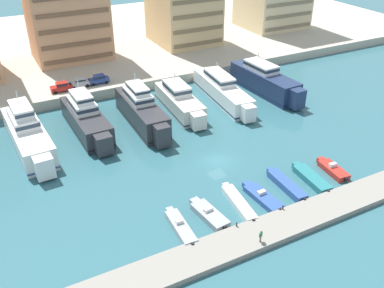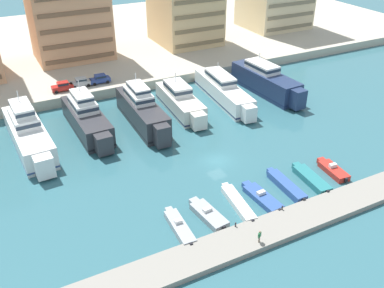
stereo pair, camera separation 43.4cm
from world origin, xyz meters
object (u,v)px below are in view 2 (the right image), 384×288
motorboat_grey_left (208,214)px  motorboat_blue_center (286,185)px  car_red_far_left (63,86)px  motorboat_white_mid_left (238,203)px  yacht_charcoal_mid_left (87,118)px  yacht_ivory_center (180,101)px  car_blue_mid_left (100,79)px  yacht_white_center_right (223,90)px  car_silver_left (81,82)px  motorboat_grey_far_left (179,227)px  motorboat_blue_center_left (262,197)px  yacht_navy_mid_right (266,81)px  motorboat_teal_center_right (311,179)px  pedestrian_near_edge (260,236)px  yacht_charcoal_center_left (142,110)px  motorboat_red_mid_right (333,170)px  yacht_white_left (28,133)px

motorboat_grey_left → motorboat_blue_center: 12.49m
motorboat_blue_center → car_red_far_left: 47.96m
motorboat_white_mid_left → yacht_charcoal_mid_left: bearing=112.0°
yacht_ivory_center → car_blue_mid_left: 18.50m
yacht_white_center_right → car_silver_left: size_ratio=5.34×
yacht_charcoal_mid_left → motorboat_blue_center: yacht_charcoal_mid_left is taller
motorboat_white_mid_left → car_blue_mid_left: car_blue_mid_left is taller
motorboat_grey_far_left → car_silver_left: (-0.05, 44.80, 2.51)m
yacht_white_center_right → motorboat_white_mid_left: bearing=-117.5°
motorboat_blue_center_left → motorboat_blue_center: 4.46m
yacht_white_center_right → motorboat_blue_center_left: yacht_white_center_right is taller
yacht_navy_mid_right → motorboat_teal_center_right: (-12.69, -28.70, -1.98)m
yacht_white_center_right → motorboat_blue_center: size_ratio=2.69×
car_red_far_left → pedestrian_near_edge: car_red_far_left is taller
yacht_charcoal_center_left → motorboat_blue_center: yacht_charcoal_center_left is taller
car_red_far_left → yacht_charcoal_center_left: bearing=-58.5°
motorboat_white_mid_left → car_red_far_left: 45.38m
yacht_white_center_right → car_red_far_left: size_ratio=5.35×
motorboat_blue_center → pedestrian_near_edge: (-9.85, -7.66, 1.21)m
yacht_charcoal_center_left → yacht_white_center_right: bearing=7.2°
yacht_charcoal_mid_left → motorboat_red_mid_right: size_ratio=3.08×
yacht_white_left → motorboat_red_mid_right: (37.83, -27.69, -2.08)m
yacht_white_center_right → motorboat_blue_center: yacht_white_center_right is taller
yacht_charcoal_mid_left → car_blue_mid_left: size_ratio=4.62×
motorboat_blue_center → yacht_charcoal_mid_left: bearing=124.3°
yacht_charcoal_mid_left → yacht_navy_mid_right: bearing=-0.7°
motorboat_teal_center_right → car_silver_left: bearing=115.3°
motorboat_blue_center → motorboat_red_mid_right: motorboat_red_mid_right is taller
yacht_charcoal_mid_left → pedestrian_near_edge: size_ratio=11.86×
yacht_charcoal_mid_left → motorboat_grey_far_left: yacht_charcoal_mid_left is taller
yacht_charcoal_center_left → motorboat_white_mid_left: (2.46, -27.17, -2.15)m
motorboat_red_mid_right → car_silver_left: (-25.25, 43.90, 2.52)m
motorboat_blue_center_left → car_blue_mid_left: 45.25m
pedestrian_near_edge → motorboat_red_mid_right: bearing=22.6°
yacht_navy_mid_right → motorboat_blue_center: size_ratio=2.49×
yacht_ivory_center → yacht_white_center_right: size_ratio=0.81×
motorboat_grey_far_left → yacht_white_left: bearing=113.8°
yacht_white_left → motorboat_blue_center_left: 37.74m
motorboat_blue_center → car_red_far_left: size_ratio=1.99×
motorboat_blue_center_left → yacht_navy_mid_right: bearing=53.7°
motorboat_grey_left → motorboat_white_mid_left: (4.55, 0.21, -0.02)m
motorboat_grey_far_left → motorboat_white_mid_left: size_ratio=0.87×
yacht_charcoal_center_left → yacht_navy_mid_right: (27.25, 1.45, -0.14)m
car_silver_left → motorboat_grey_left: bearing=-84.5°
car_blue_mid_left → yacht_white_left: bearing=-135.6°
motorboat_blue_center → car_silver_left: bearing=110.9°
car_silver_left → motorboat_white_mid_left: bearing=-78.7°
motorboat_teal_center_right → car_silver_left: 48.95m
yacht_charcoal_center_left → yacht_navy_mid_right: size_ratio=0.95×
yacht_white_left → car_blue_mid_left: 23.06m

